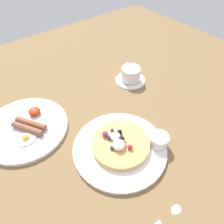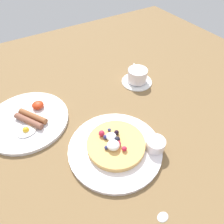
# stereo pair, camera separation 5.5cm
# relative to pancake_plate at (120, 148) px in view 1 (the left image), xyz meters

# --- Properties ---
(ground_plane) EXTENTS (1.72, 1.53, 0.03)m
(ground_plane) POSITION_rel_pancake_plate_xyz_m (0.01, 0.10, -0.02)
(ground_plane) COLOR brown
(pancake_plate) EXTENTS (0.28, 0.28, 0.01)m
(pancake_plate) POSITION_rel_pancake_plate_xyz_m (0.00, 0.00, 0.00)
(pancake_plate) COLOR white
(pancake_plate) RESTS_ON ground_plane
(pancake_with_berries) EXTENTS (0.17, 0.17, 0.04)m
(pancake_with_berries) POSITION_rel_pancake_plate_xyz_m (0.00, 0.00, 0.02)
(pancake_with_berries) COLOR tan
(pancake_with_berries) RESTS_ON pancake_plate
(syrup_ramekin) EXTENTS (0.06, 0.06, 0.03)m
(syrup_ramekin) POSITION_rel_pancake_plate_xyz_m (0.10, -0.06, 0.02)
(syrup_ramekin) COLOR white
(syrup_ramekin) RESTS_ON pancake_plate
(breakfast_plate) EXTENTS (0.27, 0.27, 0.01)m
(breakfast_plate) POSITION_rel_pancake_plate_xyz_m (-0.19, 0.25, 0.00)
(breakfast_plate) COLOR white
(breakfast_plate) RESTS_ON ground_plane
(fried_breakfast) EXTENTS (0.12, 0.13, 0.02)m
(fried_breakfast) POSITION_rel_pancake_plate_xyz_m (-0.17, 0.24, 0.02)
(fried_breakfast) COLOR brown
(fried_breakfast) RESTS_ON breakfast_plate
(coffee_saucer) EXTENTS (0.12, 0.12, 0.01)m
(coffee_saucer) POSITION_rel_pancake_plate_xyz_m (0.25, 0.23, -0.00)
(coffee_saucer) COLOR white
(coffee_saucer) RESTS_ON ground_plane
(coffee_cup) EXTENTS (0.08, 0.10, 0.05)m
(coffee_cup) POSITION_rel_pancake_plate_xyz_m (0.25, 0.23, 0.03)
(coffee_cup) COLOR white
(coffee_cup) RESTS_ON coffee_saucer
(teaspoon) EXTENTS (0.16, 0.03, 0.01)m
(teaspoon) POSITION_rel_pancake_plate_xyz_m (-0.04, -0.21, -0.00)
(teaspoon) COLOR silver
(teaspoon) RESTS_ON ground_plane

